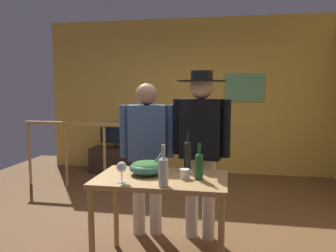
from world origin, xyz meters
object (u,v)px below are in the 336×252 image
(framed_picture, at_px, (245,88))
(mug_white, at_px, (185,174))
(stair_railing, at_px, (134,147))
(flat_screen_tv, at_px, (114,136))
(wine_bottle_clear, at_px, (163,170))
(wine_bottle_green, at_px, (199,165))
(tv_console, at_px, (115,160))
(person_standing_left, at_px, (147,147))
(wine_bottle_dark, at_px, (187,155))
(salad_bowl, at_px, (148,167))
(serving_table, at_px, (161,189))
(wine_glass, at_px, (122,168))
(person_standing_right, at_px, (201,139))

(framed_picture, relative_size, mug_white, 5.64)
(stair_railing, relative_size, flat_screen_tv, 5.12)
(wine_bottle_clear, distance_m, wine_bottle_green, 0.35)
(wine_bottle_clear, height_order, mug_white, wine_bottle_clear)
(tv_console, xyz_separation_m, wine_bottle_green, (1.82, -3.07, 0.70))
(flat_screen_tv, distance_m, person_standing_left, 2.70)
(wine_bottle_dark, xyz_separation_m, wine_bottle_green, (0.12, -0.22, -0.03))
(stair_railing, xyz_separation_m, person_standing_left, (0.57, -1.44, 0.27))
(stair_railing, height_order, salad_bowl, stair_railing)
(mug_white, height_order, person_standing_left, person_standing_left)
(serving_table, xyz_separation_m, salad_bowl, (-0.14, 0.07, 0.17))
(flat_screen_tv, distance_m, wine_bottle_clear, 3.64)
(framed_picture, height_order, wine_glass, framed_picture)
(framed_picture, height_order, wine_bottle_clear, framed_picture)
(stair_railing, bearing_deg, wine_bottle_dark, -60.69)
(framed_picture, relative_size, wine_bottle_green, 2.27)
(wine_bottle_clear, height_order, person_standing_left, person_standing_left)
(serving_table, xyz_separation_m, wine_bottle_green, (0.32, -0.02, 0.23))
(tv_console, height_order, mug_white, mug_white)
(tv_console, height_order, wine_bottle_dark, wine_bottle_dark)
(person_standing_right, bearing_deg, wine_bottle_dark, 88.75)
(stair_railing, height_order, person_standing_right, person_standing_right)
(person_standing_left, bearing_deg, wine_bottle_clear, 101.51)
(tv_console, height_order, wine_bottle_green, wine_bottle_green)
(stair_railing, xyz_separation_m, tv_console, (-0.65, 0.98, -0.44))
(salad_bowl, xyz_separation_m, person_standing_left, (-0.15, 0.57, 0.07))
(framed_picture, relative_size, person_standing_right, 0.39)
(stair_railing, relative_size, wine_bottle_dark, 7.37)
(flat_screen_tv, relative_size, wine_glass, 3.09)
(stair_railing, bearing_deg, framed_picture, 37.05)
(salad_bowl, bearing_deg, person_standing_left, 104.55)
(mug_white, bearing_deg, salad_bowl, 166.25)
(wine_bottle_green, height_order, person_standing_left, person_standing_left)
(salad_bowl, relative_size, wine_bottle_green, 1.08)
(framed_picture, relative_size, wine_glass, 4.05)
(wine_glass, bearing_deg, tv_console, 110.45)
(wine_bottle_clear, bearing_deg, tv_console, 115.31)
(serving_table, height_order, wine_bottle_clear, wine_bottle_clear)
(framed_picture, xyz_separation_m, wine_bottle_dark, (-0.64, -3.14, -0.61))
(person_standing_right, bearing_deg, flat_screen_tv, -43.31)
(wine_bottle_green, relative_size, person_standing_right, 0.17)
(serving_table, distance_m, wine_glass, 0.41)
(tv_console, relative_size, flat_screen_tv, 1.73)
(stair_railing, distance_m, wine_bottle_clear, 2.52)
(wine_bottle_clear, height_order, wine_bottle_dark, wine_bottle_dark)
(stair_railing, bearing_deg, serving_table, -67.64)
(wine_glass, height_order, wine_bottle_green, wine_bottle_green)
(wine_glass, bearing_deg, stair_railing, 104.07)
(mug_white, xyz_separation_m, person_standing_right, (0.08, 0.65, 0.20))
(serving_table, distance_m, wine_bottle_dark, 0.38)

